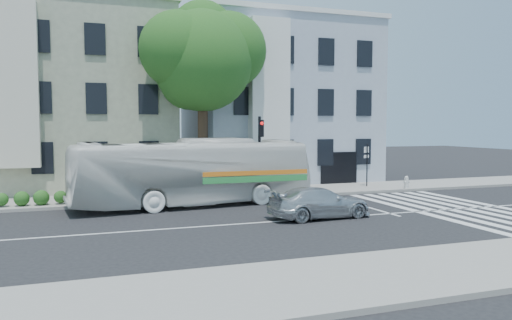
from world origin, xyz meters
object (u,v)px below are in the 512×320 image
traffic_signal (260,146)px  fire_hydrant (406,182)px  sedan (319,203)px  bus (193,172)px

traffic_signal → fire_hydrant: bearing=20.5°
fire_hydrant → traffic_signal: bearing=-177.8°
sedan → fire_hydrant: (8.91, 6.16, -0.12)m
traffic_signal → fire_hydrant: 9.77m
bus → sedan: bearing=-145.3°
bus → traffic_signal: (3.76, 0.77, 1.20)m
bus → sedan: size_ratio=2.62×
bus → traffic_signal: bearing=-84.5°
traffic_signal → fire_hydrant: traffic_signal is taller
sedan → fire_hydrant: bearing=-59.1°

